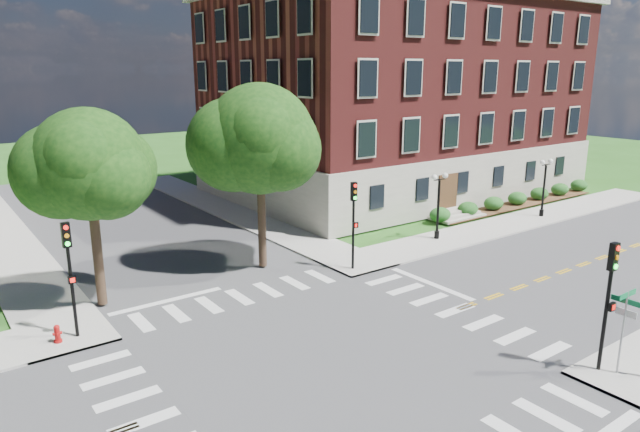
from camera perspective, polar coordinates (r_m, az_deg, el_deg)
ground at (r=22.52m, az=0.90°, el=-13.83°), size 160.00×160.00×0.00m
road_ew at (r=22.52m, az=0.90°, el=-13.82°), size 90.00×12.00×0.01m
road_ns at (r=22.52m, az=0.90°, el=-13.82°), size 12.00×90.00×0.01m
sidewalk_ne at (r=42.81m, az=4.97°, el=0.05°), size 34.00×34.00×0.12m
crosswalk_east at (r=27.04m, az=13.35°, el=-9.20°), size 2.20×10.20×0.02m
stop_bar_east at (r=29.98m, az=11.01°, el=-6.67°), size 0.40×5.50×0.00m
main_building at (r=52.23m, az=7.62°, el=11.78°), size 30.60×22.40×16.50m
shrub_row at (r=48.38m, az=19.06°, el=0.91°), size 18.00×2.00×1.30m
tree_c at (r=26.92m, az=-22.15°, el=4.76°), size 4.96×4.96×9.02m
tree_d at (r=30.31m, az=-6.06°, el=7.64°), size 5.84×5.84×9.93m
traffic_signal_se at (r=22.49m, az=26.96°, el=-6.63°), size 0.33×0.36×4.80m
traffic_signal_ne at (r=30.42m, az=3.39°, el=0.19°), size 0.38×0.44×4.80m
traffic_signal_nw at (r=24.63m, az=-23.76°, el=-4.51°), size 0.33×0.36×4.80m
twin_lamp_west at (r=36.87m, az=11.76°, el=1.38°), size 1.36×0.36×4.23m
twin_lamp_east at (r=44.86m, az=21.51°, el=2.98°), size 1.36×0.36×4.23m
street_sign_pole at (r=22.85m, az=28.18°, el=-8.82°), size 1.10×1.10×3.10m
fire_hydrant at (r=25.37m, az=-24.78°, el=-10.69°), size 0.35×0.35×0.75m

